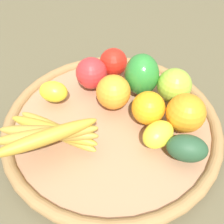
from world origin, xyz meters
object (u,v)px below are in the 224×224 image
Objects in this scene: banana_bunch at (50,133)px; lemon_0 at (158,134)px; apple_2 at (91,73)px; bell_pepper at (142,75)px; orange_0 at (148,108)px; apple_0 at (174,85)px; lemon_1 at (55,90)px; avocado at (187,148)px; orange_1 at (113,92)px; orange_2 at (186,113)px; apple_1 at (113,62)px.

banana_bunch reaches higher than lemon_0.
apple_2 is 0.76× the size of bell_pepper.
apple_0 reaches higher than orange_0.
lemon_0 is 0.88× the size of apple_0.
lemon_1 is 0.95× the size of lemon_0.
lemon_0 is (-0.06, 0.01, -0.00)m from avocado.
orange_1 is 1.12× the size of lemon_0.
lemon_1 is 0.25m from lemon_0.
orange_0 is 0.94× the size of apple_2.
apple_2 is at bearing 170.39° from orange_2.
lemon_0 is 0.14m from apple_0.
apple_1 is at bearing 142.25° from avocado.
bell_pepper reaches higher than avocado.
apple_1 is 0.89× the size of apple_0.
orange_2 is (0.04, 0.06, 0.01)m from lemon_0.
avocado is 0.19m from orange_1.
orange_2 is (0.07, 0.01, 0.00)m from orange_0.
apple_2 is 1.09× the size of lemon_0.
lemon_1 is 0.85× the size of orange_1.
apple_2 is 0.39× the size of banana_bunch.
banana_bunch is 0.29m from apple_0.
apple_1 is 0.24m from lemon_0.
lemon_1 is 0.27m from apple_0.
lemon_1 is 0.20m from bell_pepper.
apple_2 is 0.28m from avocado.
orange_1 is (-0.08, 0.01, 0.00)m from orange_0.
avocado is 0.29m from apple_1.
orange_1 is 0.16m from orange_2.
apple_0 is at bearing 24.20° from lemon_1.
apple_0 is at bearing 32.96° from orange_1.
lemon_0 is at bearing 170.44° from avocado.
orange_0 is at bearing -18.07° from apple_2.
orange_1 is 0.14m from lemon_0.
bell_pepper is at bearing 14.09° from apple_2.
orange_2 is (0.23, -0.04, 0.00)m from apple_2.
avocado is 0.98× the size of apple_0.
orange_1 reaches higher than apple_2.
apple_0 is (0.18, 0.23, 0.00)m from banana_bunch.
bell_pepper is at bearing -22.38° from apple_1.
orange_0 is 0.06m from lemon_0.
apple_1 is (0.02, 0.26, -0.00)m from banana_bunch.
bell_pepper is 0.14m from orange_2.
avocado reaches higher than lemon_1.
lemon_0 is at bearing -86.95° from apple_0.
apple_2 reaches higher than orange_0.
lemon_0 is at bearing -44.57° from apple_1.
bell_pepper is at bearing 150.22° from orange_2.
bell_pepper is 0.16m from lemon_0.
avocado is at bearing 14.35° from bell_pepper.
banana_bunch is 0.26m from apple_1.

